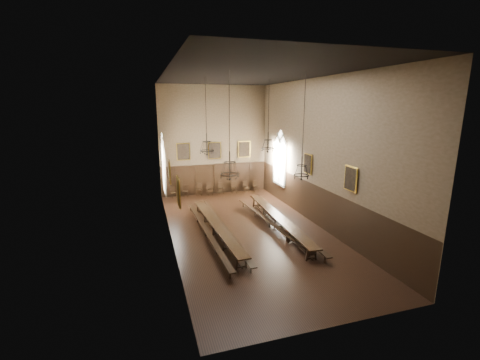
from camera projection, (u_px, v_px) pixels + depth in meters
name	position (u px, v px, depth m)	size (l,w,h in m)	color
floor	(248.00, 231.00, 19.31)	(9.00, 18.00, 0.02)	black
ceiling	(249.00, 74.00, 17.26)	(9.00, 18.00, 0.02)	black
wall_back	(214.00, 141.00, 26.67)	(9.00, 0.02, 9.00)	brown
wall_front	(341.00, 201.00, 9.89)	(9.00, 0.02, 9.00)	brown
wall_left	(168.00, 161.00, 17.00)	(0.02, 18.00, 9.00)	brown
wall_right	(318.00, 154.00, 19.57)	(0.02, 18.00, 9.00)	brown
wainscot_panelling	(248.00, 211.00, 19.02)	(9.00, 18.00, 2.50)	black
table_left	(217.00, 229.00, 18.56)	(1.08, 9.31, 0.72)	black
table_right	(278.00, 222.00, 19.67)	(1.07, 9.77, 0.76)	black
bench_left_outer	(206.00, 231.00, 18.45)	(0.61, 10.59, 0.48)	black
bench_left_inner	(224.00, 228.00, 18.95)	(0.35, 10.68, 0.48)	black
bench_right_inner	(269.00, 223.00, 19.76)	(0.95, 9.67, 0.43)	black
bench_right_outer	(287.00, 223.00, 19.80)	(0.75, 10.31, 0.46)	black
chair_0	(173.00, 195.00, 26.16)	(0.49, 0.49, 0.90)	black
chair_1	(185.00, 193.00, 26.51)	(0.52, 0.53, 0.93)	black
chair_2	(199.00, 192.00, 26.84)	(0.57, 0.57, 1.03)	black
chair_3	(210.00, 192.00, 26.98)	(0.48, 0.48, 0.99)	black
chair_4	(221.00, 190.00, 27.37)	(0.44, 0.44, 0.95)	black
chair_5	(234.00, 190.00, 27.60)	(0.50, 0.50, 1.00)	black
chair_6	(246.00, 189.00, 27.92)	(0.46, 0.46, 0.92)	black
chair_7	(255.00, 188.00, 28.15)	(0.49, 0.49, 0.95)	black
chandelier_back_left	(207.00, 146.00, 19.51)	(0.86, 0.86, 4.48)	black
chandelier_back_right	(268.00, 144.00, 21.27)	(0.87, 0.87, 4.57)	black
chandelier_front_left	(230.00, 168.00, 15.83)	(0.93, 0.93, 5.12)	black
chandelier_front_right	(302.00, 168.00, 16.76)	(0.81, 0.81, 5.35)	black
portrait_back_0	(183.00, 152.00, 25.99)	(1.10, 0.12, 1.40)	gold
portrait_back_1	(215.00, 150.00, 26.73)	(1.10, 0.12, 1.40)	gold
portrait_back_2	(244.00, 149.00, 27.47)	(1.10, 0.12, 1.40)	gold
portrait_left_0	(169.00, 172.00, 18.15)	(0.12, 1.00, 1.30)	gold
portrait_left_1	(178.00, 192.00, 13.96)	(0.12, 1.00, 1.30)	gold
portrait_right_0	(308.00, 164.00, 20.64)	(0.12, 1.00, 1.30)	gold
portrait_right_1	(351.00, 179.00, 16.45)	(0.12, 1.00, 1.30)	gold
window_right	(280.00, 158.00, 24.91)	(0.20, 2.20, 4.60)	white
window_left	(163.00, 164.00, 22.39)	(0.20, 2.20, 4.60)	white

